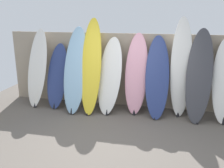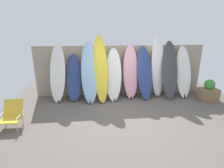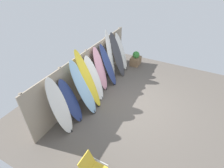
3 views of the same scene
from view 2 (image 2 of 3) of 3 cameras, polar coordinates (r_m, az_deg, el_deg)
ground at (r=4.89m, az=6.21°, el=-11.26°), size 7.68×7.68×0.00m
fence_back at (r=6.43m, az=2.85°, el=4.47°), size 6.08×0.11×1.80m
surfboard_white_0 at (r=6.05m, az=-17.35°, el=3.30°), size 0.59×0.68×1.91m
surfboard_navy_1 at (r=6.03m, az=-12.37°, el=1.82°), size 0.51×0.67×1.54m
surfboard_skyblue_2 at (r=5.80m, az=-7.38°, el=3.73°), size 0.57×0.88×1.97m
surfboard_yellow_3 at (r=5.83m, az=-3.71°, el=4.92°), size 0.54×0.92×2.17m
surfboard_white_4 at (r=5.95m, az=0.50°, el=3.02°), size 0.62×0.78×1.74m
surfboard_pink_5 at (r=6.11m, az=6.08°, el=3.84°), size 0.54×0.59×1.84m
surfboard_navy_6 at (r=6.14m, az=10.65°, el=3.45°), size 0.58×0.77×1.79m
surfboard_white_7 at (r=6.41m, az=14.71°, el=5.66°), size 0.50×0.50×2.21m
surfboard_charcoal_8 at (r=6.42m, az=18.31°, el=4.26°), size 0.64×0.85×1.97m
surfboard_white_9 at (r=6.72m, az=22.30°, el=3.57°), size 0.56×0.72×1.78m
beach_chair at (r=5.06m, az=-29.90°, el=-8.52°), size 0.50×0.57×0.64m
planter_box at (r=6.83m, az=28.94°, el=-2.18°), size 0.60×0.45×0.73m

